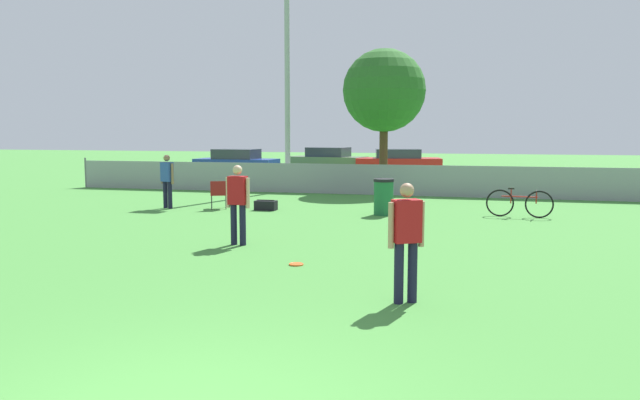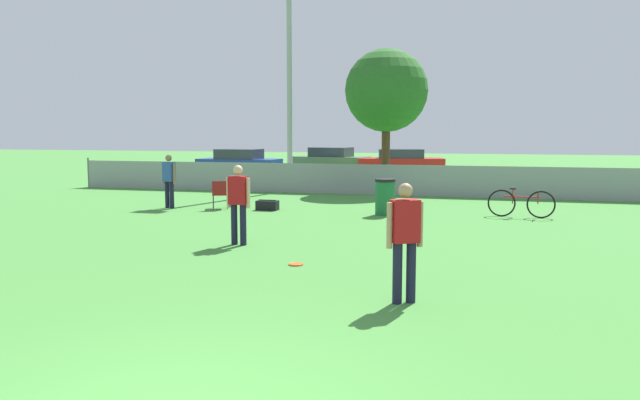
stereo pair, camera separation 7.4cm
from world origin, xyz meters
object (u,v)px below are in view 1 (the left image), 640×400
light_pole (287,45)px  trash_bin (384,197)px  parked_car_blue (236,163)px  parked_car_olive (328,160)px  player_thrower_red (406,235)px  spectator_in_blue (167,178)px  frisbee_disc (296,264)px  gear_bag_sideline (266,205)px  bicycle_sideline (519,203)px  folding_chair_sideline (219,193)px  parked_car_red (398,162)px  player_defender_red (238,200)px  tree_near_pole (384,91)px

light_pole → trash_bin: size_ratio=9.52×
parked_car_blue → parked_car_olive: 5.53m
player_thrower_red → spectator_in_blue: 11.77m
frisbee_disc → gear_bag_sideline: (-3.03, 6.93, 0.13)m
parked_car_olive → bicycle_sideline: bearing=-50.7°
folding_chair_sideline → trash_bin: size_ratio=0.84×
trash_bin → parked_car_blue: 16.08m
bicycle_sideline → parked_car_red: (-5.41, 16.03, 0.28)m
trash_bin → gear_bag_sideline: trash_bin is taller
light_pole → trash_bin: bearing=-51.9°
bicycle_sideline → parked_car_red: parked_car_red is taller
gear_bag_sideline → bicycle_sideline: bearing=2.4°
trash_bin → parked_car_red: parked_car_red is taller
folding_chair_sideline → gear_bag_sideline: 1.49m
spectator_in_blue → frisbee_disc: bearing=148.8°
folding_chair_sideline → parked_car_red: (3.12, 16.40, 0.18)m
light_pole → spectator_in_blue: size_ratio=5.94×
light_pole → player_thrower_red: light_pole is taller
frisbee_disc → trash_bin: (0.46, 6.79, 0.49)m
light_pole → gear_bag_sideline: 7.99m
player_defender_red → spectator_in_blue: (-4.32, 5.08, -0.02)m
folding_chair_sideline → player_thrower_red: bearing=103.5°
tree_near_pole → parked_car_olive: bearing=115.2°
player_thrower_red → folding_chair_sideline: player_thrower_red is taller
parked_car_blue → parked_car_red: bearing=27.5°
tree_near_pole → player_thrower_red: (2.76, -15.64, -2.89)m
player_thrower_red → folding_chair_sideline: size_ratio=1.94×
frisbee_disc → trash_bin: trash_bin is taller
parked_car_blue → parked_car_olive: size_ratio=0.96×
player_defender_red → player_thrower_red: bearing=-37.9°
parked_car_blue → bicycle_sideline: bearing=-40.4°
spectator_in_blue → trash_bin: (6.47, 0.17, -0.40)m
player_thrower_red → tree_near_pole: bearing=68.2°
spectator_in_blue → bicycle_sideline: spectator_in_blue is taller
gear_bag_sideline → tree_near_pole: bearing=70.7°
player_thrower_red → frisbee_disc: bearing=106.2°
spectator_in_blue → parked_car_olive: spectator_in_blue is taller
player_thrower_red → light_pole: bearing=81.5°
folding_chair_sideline → trash_bin: trash_bin is taller
tree_near_pole → spectator_in_blue: tree_near_pole is taller
trash_bin → parked_car_olive: parked_car_olive is taller
tree_near_pole → gear_bag_sideline: (-2.38, -6.81, -3.67)m
gear_bag_sideline → spectator_in_blue: bearing=-174.0°
spectator_in_blue → bicycle_sideline: (10.07, 0.62, -0.52)m
player_defender_red → parked_car_red: player_defender_red is taller
folding_chair_sideline → bicycle_sideline: bearing=159.1°
bicycle_sideline → trash_bin: bearing=-168.3°
player_thrower_red → bicycle_sideline: (1.94, 9.13, -0.54)m
player_defender_red → gear_bag_sideline: 5.62m
light_pole → tree_near_pole: light_pole is taller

